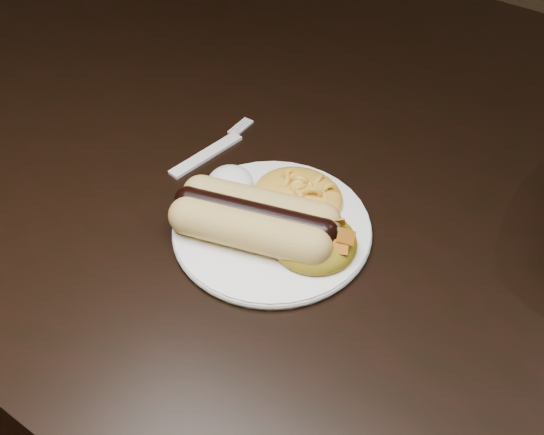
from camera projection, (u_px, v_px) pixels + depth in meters
The scene contains 7 objects.
table at pixel (376, 218), 0.79m from camera, with size 1.60×0.90×0.75m.
plate at pixel (272, 228), 0.64m from camera, with size 0.20×0.20×0.01m, color white.
hotdog at pixel (255, 218), 0.62m from camera, with size 0.14×0.10×0.04m.
mac_and_cheese at pixel (298, 186), 0.65m from camera, with size 0.10×0.09×0.04m, color yellow.
sour_cream at pixel (230, 178), 0.66m from camera, with size 0.05×0.05×0.03m, color white.
taco_salad at pixel (314, 235), 0.61m from camera, with size 0.09×0.08×0.04m.
fork at pixel (206, 155), 0.73m from camera, with size 0.02×0.15×0.00m, color white.
Camera 1 is at (0.21, -0.53, 1.22)m, focal length 42.00 mm.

